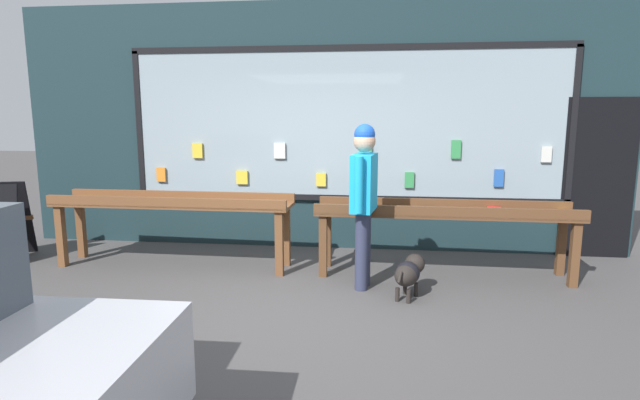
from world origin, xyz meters
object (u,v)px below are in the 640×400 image
small_dog (409,272)px  person_browsing (364,192)px  display_table_right (444,217)px  display_table_left (173,208)px  sandwich_board_sign (2,221)px

small_dog → person_browsing: bearing=84.1°
display_table_right → person_browsing: 1.11m
display_table_right → display_table_left: bearing=-179.9°
sandwich_board_sign → small_dog: bearing=-25.3°
display_table_right → person_browsing: person_browsing is taller
display_table_left → display_table_right: size_ratio=1.00×
person_browsing → sandwich_board_sign: bearing=92.0°
small_dog → sandwich_board_sign: bearing=103.2°
person_browsing → small_dog: (0.48, -0.25, -0.79)m
person_browsing → small_dog: size_ratio=3.02×
display_table_right → person_browsing: (-0.91, -0.51, 0.35)m
small_dog → display_table_right: bearing=-7.8°
display_table_left → sandwich_board_sign: bearing=-179.8°
display_table_left → display_table_right: display_table_left is taller
person_browsing → sandwich_board_sign: person_browsing is taller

